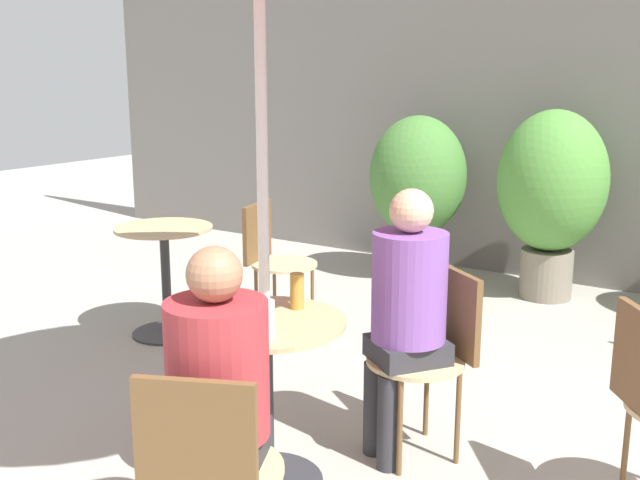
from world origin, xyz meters
TOP-DOWN VIEW (x-y plane):
  - storefront_wall at (0.00, 3.98)m, footprint 10.00×0.06m
  - cafe_table_near at (-0.24, 0.22)m, footprint 0.65×0.65m
  - cafe_table_far at (-1.88, 1.31)m, footprint 0.62×0.62m
  - bistro_chair_0 at (0.07, -0.48)m, footprint 0.47×0.48m
  - bistro_chair_1 at (0.21, 0.85)m, footprint 0.49×0.49m
  - bistro_chair_2 at (-1.38, 1.79)m, footprint 0.46×0.44m
  - seated_person_0 at (0.02, -0.35)m, footprint 0.38×0.40m
  - seated_person_1 at (0.13, 0.73)m, footprint 0.40×0.41m
  - beer_glass_0 at (-0.12, 0.07)m, footprint 0.06×0.06m
  - beer_glass_1 at (-0.22, 0.41)m, footprint 0.06×0.06m
  - beer_glass_2 at (-0.43, 0.19)m, footprint 0.07×0.07m
  - potted_plant_0 at (-1.13, 3.42)m, footprint 0.78×0.78m
  - potted_plant_1 at (-0.06, 3.47)m, footprint 0.80×0.80m

SIDE VIEW (x-z plane):
  - cafe_table_far at x=-1.88m, z-range 0.11..0.83m
  - cafe_table_near at x=-0.24m, z-range 0.13..0.84m
  - bistro_chair_0 at x=0.07m, z-range 0.10..0.93m
  - bistro_chair_1 at x=0.21m, z-range 0.10..0.93m
  - bistro_chair_2 at x=-1.38m, z-range 0.10..0.93m
  - seated_person_0 at x=0.02m, z-range 0.11..1.28m
  - seated_person_1 at x=0.13m, z-range 0.12..1.32m
  - beer_glass_0 at x=-0.12m, z-range 0.72..0.86m
  - beer_glass_2 at x=-0.43m, z-range 0.72..0.86m
  - potted_plant_0 at x=-1.13m, z-range 0.12..1.46m
  - beer_glass_1 at x=-0.22m, z-range 0.72..0.87m
  - potted_plant_1 at x=-0.06m, z-range 0.13..1.54m
  - storefront_wall at x=0.00m, z-range 0.00..3.00m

